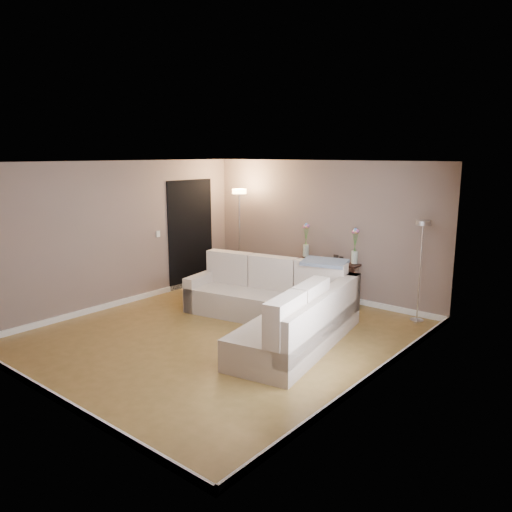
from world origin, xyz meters
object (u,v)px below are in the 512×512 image
Objects in this scene: sectional_sofa at (277,306)px; floor_lamp_unlit at (421,251)px; floor_lamp_lit at (239,218)px; console_table at (325,277)px.

floor_lamp_unlit is (1.57, 1.75, 0.81)m from sectional_sofa.
console_table is at bearing 10.07° from floor_lamp_lit.
floor_lamp_lit reaches higher than floor_lamp_unlit.
floor_lamp_unlit is (3.72, 0.19, -0.24)m from floor_lamp_lit.
floor_lamp_unlit reaches higher than console_table.
sectional_sofa is 1.91m from console_table.
sectional_sofa is 2.49m from floor_lamp_unlit.
floor_lamp_unlit is (1.87, -0.14, 0.76)m from console_table.
floor_lamp_lit is (-2.15, 1.56, 1.05)m from sectional_sofa.
sectional_sofa is 2.67× the size of console_table.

